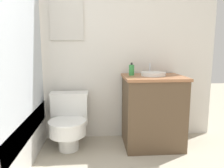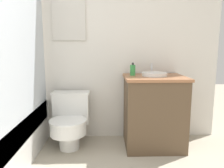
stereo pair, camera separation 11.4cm
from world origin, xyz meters
TOP-DOWN VIEW (x-y plane):
  - wall_back at (-0.00, 2.06)m, footprint 3.20×0.07m
  - shower_area at (-0.80, 1.35)m, footprint 0.58×1.38m
  - toilet at (-0.21, 1.76)m, footprint 0.44×0.55m
  - vanity at (0.76, 1.74)m, footprint 0.68×0.56m
  - sink at (0.76, 1.76)m, footprint 0.28×0.32m
  - soap_bottle at (0.52, 1.81)m, footprint 0.06×0.06m

SIDE VIEW (x-z plane):
  - shower_area at x=-0.80m, z-range -0.68..1.30m
  - toilet at x=-0.21m, z-range 0.01..0.63m
  - vanity at x=0.76m, z-range 0.00..0.83m
  - sink at x=0.76m, z-range 0.78..0.91m
  - soap_bottle at x=0.52m, z-range 0.81..0.96m
  - wall_back at x=0.00m, z-range 0.01..2.51m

